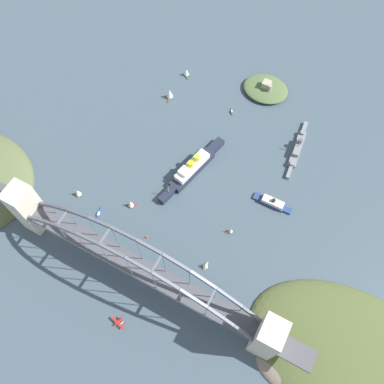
# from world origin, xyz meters

# --- Properties ---
(ground_plane) EXTENTS (1400.00, 1400.00, 0.00)m
(ground_plane) POSITION_xyz_m (0.00, 0.00, 0.00)
(ground_plane) COLOR #3D4C56
(harbor_arch_bridge) EXTENTS (260.06, 18.54, 68.50)m
(harbor_arch_bridge) POSITION_xyz_m (0.00, 0.00, 28.93)
(harbor_arch_bridge) COLOR beige
(harbor_arch_bridge) RESTS_ON ground
(headland_east_shore) EXTENTS (161.45, 100.59, 23.22)m
(headland_east_shore) POSITION_xyz_m (160.90, 18.81, 0.00)
(headland_east_shore) COLOR #4C562D
(headland_east_shore) RESTS_ON ground
(ocean_liner) EXTENTS (23.89, 81.19, 17.40)m
(ocean_liner) POSITION_xyz_m (-11.42, 102.26, 5.32)
(ocean_liner) COLOR #1E2333
(ocean_liner) RESTS_ON ground
(naval_cruiser) EXTENTS (10.87, 65.28, 16.81)m
(naval_cruiser) POSITION_xyz_m (61.28, 167.10, 2.83)
(naval_cruiser) COLOR slate
(naval_cruiser) RESTS_ON ground
(harbor_ferry_steamer) EXTENTS (33.41, 7.86, 8.01)m
(harbor_ferry_steamer) POSITION_xyz_m (62.67, 105.67, 2.46)
(harbor_ferry_steamer) COLOR navy
(harbor_ferry_steamer) RESTS_ON ground
(fort_island_mid_harbor) EXTENTS (44.41, 37.71, 12.88)m
(fort_island_mid_harbor) POSITION_xyz_m (8.18, 218.24, 3.36)
(fort_island_mid_harbor) COLOR #4C6038
(fort_island_mid_harbor) RESTS_ON ground
(seaplane_taxiing_near_bridge) EXTENTS (11.92, 7.16, 4.59)m
(seaplane_taxiing_near_bridge) POSITION_xyz_m (2.11, -36.09, 1.81)
(seaplane_taxiing_near_bridge) COLOR #B7B7B2
(seaplane_taxiing_near_bridge) RESTS_ON ground
(small_boat_0) EXTENTS (4.73, 7.37, 2.13)m
(small_boat_0) POSITION_xyz_m (-9.56, 178.53, 0.79)
(small_boat_0) COLOR #2D6B3D
(small_boat_0) RESTS_ON ground
(small_boat_1) EXTENTS (4.04, 7.25, 7.22)m
(small_boat_1) POSITION_xyz_m (38.22, 30.71, 3.41)
(small_boat_1) COLOR gold
(small_boat_1) RESTS_ON ground
(small_boat_2) EXTENTS (6.88, 7.36, 9.57)m
(small_boat_2) POSITION_xyz_m (-40.51, 48.13, 4.41)
(small_boat_2) COLOR #B2231E
(small_boat_2) RESTS_ON ground
(small_boat_3) EXTENTS (4.62, 11.18, 1.96)m
(small_boat_3) POSITION_xyz_m (-60.36, 29.36, 0.71)
(small_boat_3) COLOR #234C8C
(small_boat_3) RESTS_ON ground
(small_boat_4) EXTENTS (5.71, 5.22, 7.26)m
(small_boat_4) POSITION_xyz_m (42.78, 66.15, 3.39)
(small_boat_4) COLOR brown
(small_boat_4) RESTS_ON ground
(small_boat_5) EXTENTS (7.13, 10.90, 12.17)m
(small_boat_5) POSITION_xyz_m (-70.79, 166.30, 5.67)
(small_boat_5) COLOR brown
(small_boat_5) RESTS_ON ground
(small_boat_6) EXTENTS (7.70, 8.29, 9.14)m
(small_boat_6) POSITION_xyz_m (-70.59, 199.89, 4.22)
(small_boat_6) COLOR #2D6B3D
(small_boat_6) RESTS_ON ground
(small_boat_7) EXTENTS (8.71, 6.12, 9.22)m
(small_boat_7) POSITION_xyz_m (-85.50, 35.91, 4.30)
(small_boat_7) COLOR #2D6B3D
(small_boat_7) RESTS_ON ground
(channel_marker_buoy) EXTENTS (2.20, 2.20, 2.75)m
(channel_marker_buoy) POSITION_xyz_m (-14.64, 30.00, 1.12)
(channel_marker_buoy) COLOR red
(channel_marker_buoy) RESTS_ON ground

